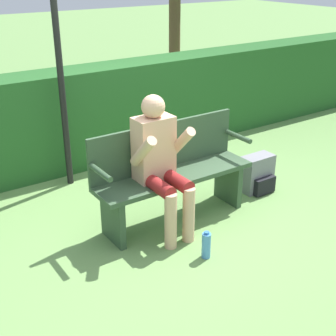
# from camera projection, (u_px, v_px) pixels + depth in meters

# --- Properties ---
(ground_plane) EXTENTS (40.00, 40.00, 0.00)m
(ground_plane) POSITION_uv_depth(u_px,v_px,m) (175.00, 219.00, 4.64)
(ground_plane) COLOR #668E4C
(hedge_back) EXTENTS (12.00, 0.52, 1.19)m
(hedge_back) POSITION_uv_depth(u_px,v_px,m) (91.00, 116.00, 5.76)
(hedge_back) COLOR #235623
(hedge_back) RESTS_ON ground
(park_bench) EXTENTS (1.60, 0.41, 0.95)m
(park_bench) POSITION_uv_depth(u_px,v_px,m) (171.00, 172.00, 4.48)
(park_bench) COLOR #334C33
(park_bench) RESTS_ON ground
(person_seated) EXTENTS (0.49, 0.58, 1.29)m
(person_seated) POSITION_uv_depth(u_px,v_px,m) (160.00, 159.00, 4.19)
(person_seated) COLOR #DBA884
(person_seated) RESTS_ON ground
(backpack) EXTENTS (0.36, 0.26, 0.41)m
(backpack) POSITION_uv_depth(u_px,v_px,m) (258.00, 174.00, 5.14)
(backpack) COLOR slate
(backpack) RESTS_ON ground
(water_bottle) EXTENTS (0.08, 0.08, 0.25)m
(water_bottle) POSITION_uv_depth(u_px,v_px,m) (206.00, 245.00, 4.00)
(water_bottle) COLOR #4C8CCC
(water_bottle) RESTS_ON ground
(signpost) EXTENTS (0.47, 0.09, 2.53)m
(signpost) POSITION_uv_depth(u_px,v_px,m) (59.00, 55.00, 4.80)
(signpost) COLOR black
(signpost) RESTS_ON ground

